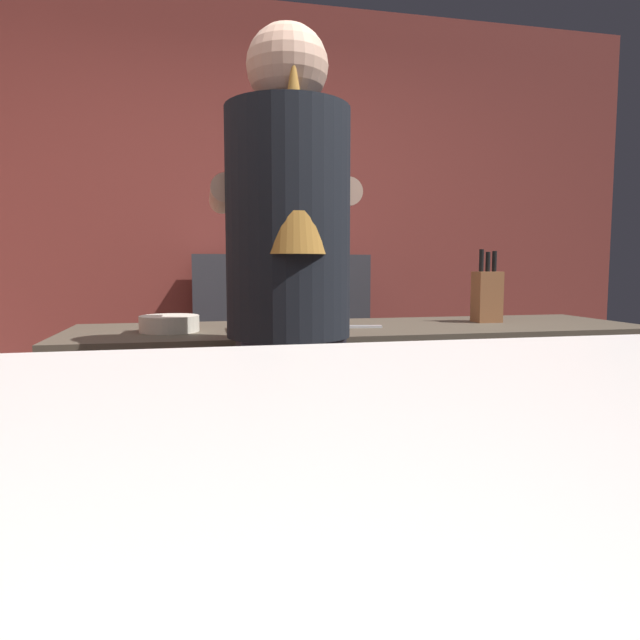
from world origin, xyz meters
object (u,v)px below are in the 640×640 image
Objects in this scene: bartender at (290,304)px; mixing_bowl at (169,324)px; knife_block at (487,295)px; bottle_hot_sauce at (323,244)px; bottle_olive_oil at (248,242)px; chefs_knife at (349,327)px.

bartender is 0.55m from mixing_bowl.
bottle_hot_sauce reaches higher than knife_block.
knife_block is 1.22m from mixing_bowl.
mixing_bowl is 0.99× the size of bottle_olive_oil.
bottle_olive_oil is (-0.82, 1.28, 0.26)m from knife_block.
chefs_knife is (0.28, 0.41, -0.11)m from bartender.
bartender reaches higher than chefs_knife.
bottle_olive_oil is at bearing 106.79° from chefs_knife.
bottle_hot_sauce is at bearing -14.90° from bartender.
bartender is 8.93× the size of mixing_bowl.
chefs_knife is 1.43m from bottle_olive_oil.
bottle_hot_sauce reaches higher than chefs_knife.
bottle_olive_oil is (-0.23, 1.37, 0.36)m from chefs_knife.
chefs_knife is at bearing -33.99° from bartender.
bartender is 6.19× the size of knife_block.
mixing_bowl is (-0.34, 0.42, -0.09)m from bartender.
mixing_bowl is at bearing 39.74° from bartender.
bartender reaches higher than bottle_olive_oil.
bottle_hot_sauce is (0.21, 1.35, 0.35)m from chefs_knife.
chefs_knife is 1.38× the size of bottle_hot_sauce.
bartender is 10.19× the size of bottle_hot_sauce.
knife_block is 1.44× the size of mixing_bowl.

